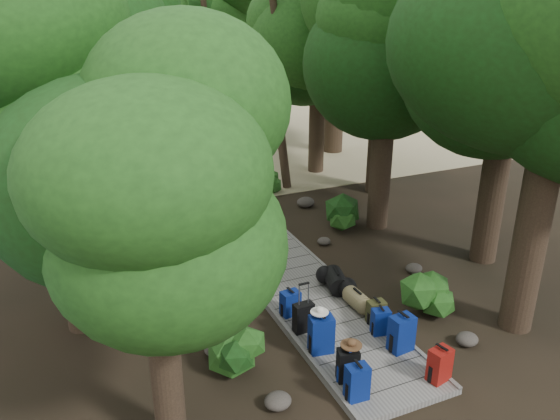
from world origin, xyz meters
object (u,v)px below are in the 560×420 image
backpack_right_c (381,320)px  sun_lounger (252,143)px  kayak (84,166)px  backpack_right_a (440,363)px  duffel_right_khaki (357,300)px  suitcase_on_boardwalk (303,317)px  backpack_left_a (357,381)px  backpack_left_c (321,332)px  backpack_left_d (290,302)px  backpack_right_d (376,311)px  lone_suitcase_on_sand (203,166)px  backpack_left_b (348,364)px  backpack_right_b (402,332)px  duffel_right_black (336,281)px

backpack_right_c → sun_lounger: 13.70m
sun_lounger → kayak: bearing=-172.8°
backpack_right_a → sun_lounger: (2.39, 15.01, -0.11)m
backpack_right_a → duffel_right_khaki: backpack_right_a is taller
sun_lounger → suitcase_on_boardwalk: bearing=-99.1°
sun_lounger → backpack_left_a: bearing=-97.0°
backpack_left_c → backpack_left_d: bearing=99.1°
suitcase_on_boardwalk → kayak: bearing=100.0°
backpack_right_d → sun_lounger: 13.33m
backpack_left_a → lone_suitcase_on_sand: size_ratio=0.94×
backpack_left_b → backpack_right_a: (1.42, -0.62, 0.01)m
duffel_right_khaki → backpack_right_a: bearing=-90.1°
backpack_left_c → backpack_right_d: bearing=24.1°
backpack_left_a → backpack_right_b: size_ratio=0.88×
backpack_left_a → lone_suitcase_on_sand: (1.08, 12.47, -0.08)m
suitcase_on_boardwalk → backpack_right_a: bearing=-59.1°
backpack_right_a → duffel_right_black: size_ratio=0.96×
backpack_left_a → backpack_right_a: size_ratio=1.02×
kayak → sun_lounger: size_ratio=1.48×
backpack_right_c → duffel_right_black: 1.80m
backpack_right_c → lone_suitcase_on_sand: 11.09m
backpack_left_b → kayak: (-2.92, 14.45, -0.28)m
backpack_left_b → backpack_right_c: (1.27, 0.93, -0.04)m
backpack_right_a → kayak: size_ratio=0.23×
lone_suitcase_on_sand → backpack_left_d: bearing=-82.8°
backpack_left_d → suitcase_on_boardwalk: suitcase_on_boardwalk is taller
backpack_left_d → duffel_right_khaki: 1.42m
backpack_left_a → backpack_right_c: bearing=48.6°
sun_lounger → lone_suitcase_on_sand: bearing=-132.2°
suitcase_on_boardwalk → backpack_left_a: bearing=-93.8°
backpack_left_b → duffel_right_black: 3.03m
backpack_right_b → lone_suitcase_on_sand: 11.68m
backpack_right_b → backpack_right_d: size_ratio=1.47×
suitcase_on_boardwalk → lone_suitcase_on_sand: 10.47m
kayak → backpack_right_b: bearing=-56.7°
backpack_left_a → suitcase_on_boardwalk: size_ratio=1.14×
backpack_left_a → duffel_right_khaki: bearing=62.0°
backpack_left_a → backpack_right_a: bearing=-3.1°
backpack_right_d → duffel_right_black: backpack_right_d is taller
backpack_left_a → lone_suitcase_on_sand: bearing=88.4°
backpack_left_d → backpack_right_a: 3.21m
backpack_right_b → suitcase_on_boardwalk: 1.87m
backpack_right_c → suitcase_on_boardwalk: size_ratio=0.95×
duffel_right_black → lone_suitcase_on_sand: (-0.32, 9.29, 0.04)m
backpack_right_d → lone_suitcase_on_sand: 10.75m
kayak → backpack_left_c: bearing=-61.4°
backpack_left_c → duffel_right_khaki: 1.73m
backpack_left_c → backpack_left_a: bearing=-83.2°
backpack_left_a → duffel_right_khaki: size_ratio=1.24×
backpack_left_b → suitcase_on_boardwalk: (-0.05, 1.60, -0.03)m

